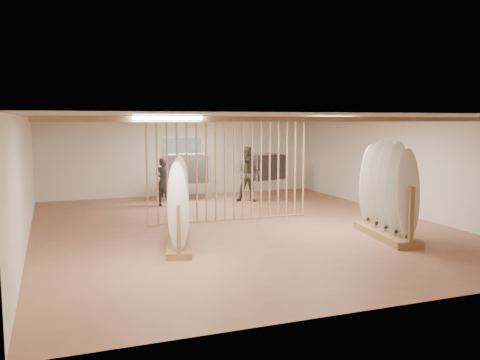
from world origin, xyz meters
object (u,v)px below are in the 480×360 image
object	(u,v)px
clothing_rack_a	(187,169)
clothing_rack_b	(269,167)
shopper_a	(164,178)
rack_left	(179,218)
shopper_b	(249,171)
rack_right	(387,205)

from	to	relation	value
clothing_rack_a	clothing_rack_b	xyz separation A→B (m)	(3.08, 0.19, -0.05)
clothing_rack_a	shopper_a	bearing A→B (deg)	-140.06
clothing_rack_a	clothing_rack_b	distance (m)	3.08
clothing_rack_b	rack_left	bearing A→B (deg)	-146.08
rack_left	shopper_b	distance (m)	6.28
rack_right	clothing_rack_b	distance (m)	7.04
shopper_a	shopper_b	size ratio (longest dim) A/B	0.85
rack_left	clothing_rack_b	distance (m)	7.87
clothing_rack_a	rack_left	bearing A→B (deg)	-105.20
clothing_rack_b	shopper_a	size ratio (longest dim) A/B	0.89
clothing_rack_a	shopper_b	size ratio (longest dim) A/B	0.79
rack_left	clothing_rack_b	world-z (taller)	rack_left
rack_left	clothing_rack_b	bearing A→B (deg)	65.98
shopper_b	clothing_rack_b	bearing A→B (deg)	68.78
rack_left	clothing_rack_b	xyz separation A→B (m)	(4.81, 6.22, 0.39)
clothing_rack_a	shopper_b	xyz separation A→B (m)	(1.88, -0.92, -0.02)
rack_right	clothing_rack_a	size ratio (longest dim) A/B	1.47
clothing_rack_a	shopper_a	xyz separation A→B (m)	(-0.95, -0.77, -0.18)
shopper_a	rack_left	bearing A→B (deg)	118.13
rack_left	shopper_a	bearing A→B (deg)	95.21
rack_left	shopper_b	world-z (taller)	shopper_b
clothing_rack_b	shopper_b	world-z (taller)	shopper_b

